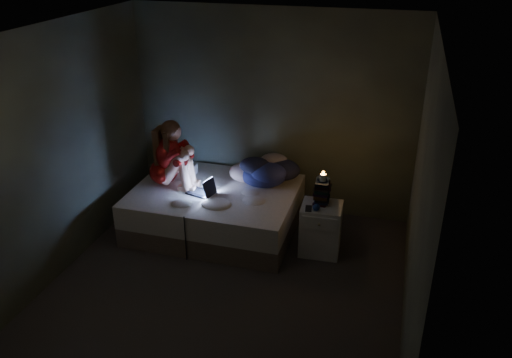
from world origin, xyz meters
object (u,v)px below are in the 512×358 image
at_px(bed, 215,209).
at_px(candle, 323,180).
at_px(nightstand, 321,229).
at_px(laptop, 200,185).
at_px(phone, 308,208).
at_px(woman, 162,153).

distance_m(bed, candle, 1.46).
relative_size(bed, nightstand, 3.25).
xyz_separation_m(nightstand, candle, (-0.02, 0.07, 0.58)).
relative_size(laptop, phone, 2.24).
relative_size(bed, laptop, 6.21).
distance_m(woman, laptop, 0.61).
bearing_deg(phone, nightstand, 34.60).
xyz_separation_m(bed, nightstand, (1.34, -0.16, 0.03)).
distance_m(bed, woman, 0.95).
distance_m(woman, phone, 1.89).
xyz_separation_m(candle, phone, (-0.12, -0.18, -0.27)).
relative_size(woman, laptop, 2.72).
bearing_deg(phone, candle, 51.89).
relative_size(bed, candle, 24.35).
bearing_deg(candle, phone, -122.90).
relative_size(woman, phone, 6.09).
bearing_deg(candle, nightstand, -76.07).
relative_size(laptop, nightstand, 0.52).
bearing_deg(bed, woman, -176.92).
distance_m(laptop, phone, 1.33).
xyz_separation_m(laptop, phone, (1.33, -0.14, -0.04)).
height_order(laptop, candle, candle).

